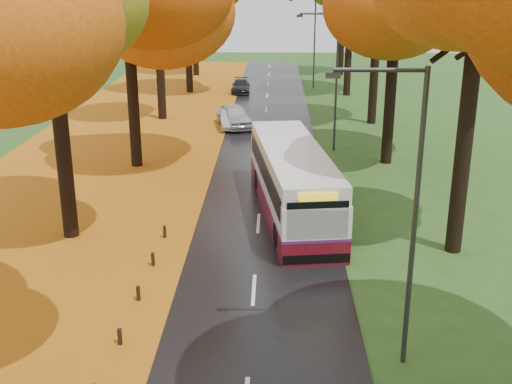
{
  "coord_description": "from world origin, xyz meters",
  "views": [
    {
      "loc": [
        0.63,
        -7.16,
        10.04
      ],
      "look_at": [
        0.0,
        14.59,
        2.6
      ],
      "focal_mm": 45.0,
      "sensor_mm": 36.0,
      "label": 1
    }
  ],
  "objects_px": {
    "car_white": "(234,116)",
    "streetlamp_mid": "(332,71)",
    "streetlamp_far": "(312,36)",
    "car_silver": "(230,119)",
    "car_dark": "(241,86)",
    "streetlamp_near": "(406,199)",
    "bus": "(293,180)"
  },
  "relations": [
    {
      "from": "streetlamp_near",
      "to": "streetlamp_mid",
      "type": "distance_m",
      "value": 22.0
    },
    {
      "from": "streetlamp_mid",
      "to": "streetlamp_far",
      "type": "xyz_separation_m",
      "value": [
        0.0,
        22.0,
        0.0
      ]
    },
    {
      "from": "car_white",
      "to": "streetlamp_mid",
      "type": "bearing_deg",
      "value": -62.81
    },
    {
      "from": "car_white",
      "to": "car_silver",
      "type": "bearing_deg",
      "value": -158.57
    },
    {
      "from": "streetlamp_mid",
      "to": "car_silver",
      "type": "distance_m",
      "value": 9.4
    },
    {
      "from": "streetlamp_near",
      "to": "car_dark",
      "type": "xyz_separation_m",
      "value": [
        -6.3,
        41.34,
        -4.12
      ]
    },
    {
      "from": "streetlamp_near",
      "to": "car_white",
      "type": "relative_size",
      "value": 1.81
    },
    {
      "from": "car_dark",
      "to": "streetlamp_mid",
      "type": "bearing_deg",
      "value": -73.05
    },
    {
      "from": "streetlamp_mid",
      "to": "streetlamp_far",
      "type": "bearing_deg",
      "value": 90.0
    },
    {
      "from": "streetlamp_near",
      "to": "streetlamp_mid",
      "type": "height_order",
      "value": "same"
    },
    {
      "from": "streetlamp_far",
      "to": "car_dark",
      "type": "relative_size",
      "value": 2.09
    },
    {
      "from": "car_white",
      "to": "bus",
      "type": "bearing_deg",
      "value": -96.49
    },
    {
      "from": "streetlamp_mid",
      "to": "car_dark",
      "type": "xyz_separation_m",
      "value": [
        -6.3,
        19.34,
        -4.12
      ]
    },
    {
      "from": "car_white",
      "to": "car_dark",
      "type": "relative_size",
      "value": 1.15
    },
    {
      "from": "streetlamp_near",
      "to": "car_white",
      "type": "bearing_deg",
      "value": 102.24
    },
    {
      "from": "streetlamp_far",
      "to": "car_dark",
      "type": "bearing_deg",
      "value": -157.08
    },
    {
      "from": "streetlamp_mid",
      "to": "bus",
      "type": "bearing_deg",
      "value": -103.13
    },
    {
      "from": "streetlamp_mid",
      "to": "streetlamp_far",
      "type": "height_order",
      "value": "same"
    },
    {
      "from": "streetlamp_mid",
      "to": "car_white",
      "type": "distance_m",
      "value": 9.31
    },
    {
      "from": "streetlamp_near",
      "to": "car_dark",
      "type": "distance_m",
      "value": 42.02
    },
    {
      "from": "bus",
      "to": "car_dark",
      "type": "height_order",
      "value": "bus"
    },
    {
      "from": "bus",
      "to": "car_silver",
      "type": "xyz_separation_m",
      "value": [
        -3.8,
        16.36,
        -0.92
      ]
    },
    {
      "from": "streetlamp_mid",
      "to": "car_silver",
      "type": "height_order",
      "value": "streetlamp_mid"
    },
    {
      "from": "streetlamp_mid",
      "to": "car_dark",
      "type": "height_order",
      "value": "streetlamp_mid"
    },
    {
      "from": "streetlamp_mid",
      "to": "car_dark",
      "type": "distance_m",
      "value": 20.75
    },
    {
      "from": "streetlamp_near",
      "to": "bus",
      "type": "distance_m",
      "value": 12.01
    },
    {
      "from": "streetlamp_near",
      "to": "car_silver",
      "type": "relative_size",
      "value": 2.16
    },
    {
      "from": "streetlamp_near",
      "to": "bus",
      "type": "height_order",
      "value": "streetlamp_near"
    },
    {
      "from": "bus",
      "to": "car_dark",
      "type": "bearing_deg",
      "value": 89.54
    },
    {
      "from": "streetlamp_mid",
      "to": "streetlamp_near",
      "type": "bearing_deg",
      "value": -90.0
    },
    {
      "from": "car_white",
      "to": "car_dark",
      "type": "distance_m",
      "value": 13.46
    },
    {
      "from": "streetlamp_mid",
      "to": "car_silver",
      "type": "relative_size",
      "value": 2.16
    }
  ]
}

